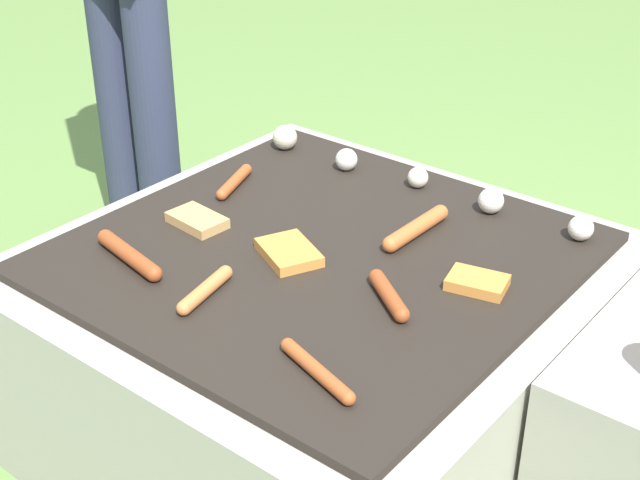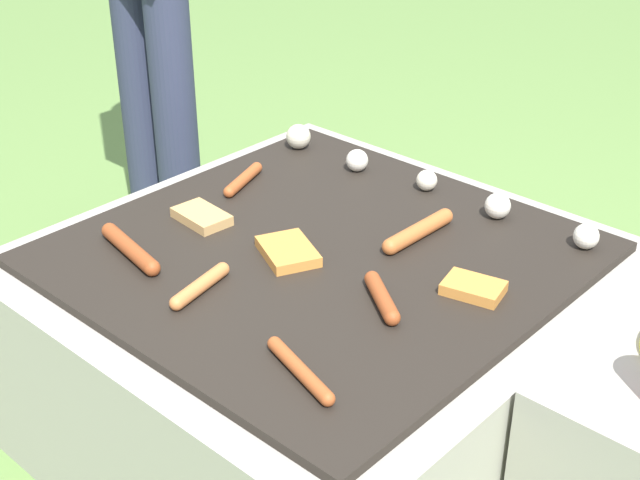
# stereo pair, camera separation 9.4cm
# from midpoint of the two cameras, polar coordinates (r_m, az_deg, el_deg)

# --- Properties ---
(ground_plane) EXTENTS (14.00, 14.00, 0.00)m
(ground_plane) POSITION_cam_midpoint_polar(r_m,az_deg,el_deg) (1.91, 1.44, -12.15)
(ground_plane) COLOR #608442
(grill) EXTENTS (0.96, 0.96, 0.44)m
(grill) POSITION_cam_midpoint_polar(r_m,az_deg,el_deg) (1.77, 1.53, -6.86)
(grill) COLOR #9E998E
(grill) RESTS_ON ground_plane
(sausage_mid_left) EXTENTS (0.07, 0.15, 0.02)m
(sausage_mid_left) POSITION_cam_midpoint_polar(r_m,az_deg,el_deg) (1.90, -3.52, 3.87)
(sausage_mid_left) COLOR #A34C23
(sausage_mid_left) RESTS_ON grill
(sausage_back_left) EXTENTS (0.13, 0.10, 0.03)m
(sausage_back_left) POSITION_cam_midpoint_polar(r_m,az_deg,el_deg) (1.49, 5.79, -3.71)
(sausage_back_left) COLOR #93421E
(sausage_back_left) RESTS_ON grill
(sausage_front_left) EXTENTS (0.20, 0.06, 0.03)m
(sausage_front_left) POSITION_cam_midpoint_polar(r_m,az_deg,el_deg) (1.65, -10.48, -0.57)
(sausage_front_left) COLOR #93421E
(sausage_front_left) RESTS_ON grill
(sausage_front_right) EXTENTS (0.17, 0.07, 0.02)m
(sausage_front_right) POSITION_cam_midpoint_polar(r_m,az_deg,el_deg) (1.33, 0.76, -8.36)
(sausage_front_right) COLOR #A34C23
(sausage_front_right) RESTS_ON grill
(sausage_back_right) EXTENTS (0.05, 0.15, 0.03)m
(sausage_back_right) POSITION_cam_midpoint_polar(r_m,az_deg,el_deg) (1.53, -5.93, -2.96)
(sausage_back_right) COLOR #C6753D
(sausage_back_right) RESTS_ON grill
(sausage_front_center) EXTENTS (0.03, 0.20, 0.03)m
(sausage_front_center) POSITION_cam_midpoint_polar(r_m,az_deg,el_deg) (1.70, 7.90, 0.55)
(sausage_front_center) COLOR #B7602D
(sausage_front_center) RESTS_ON grill
(bread_slice_left) EXTENTS (0.15, 0.13, 0.02)m
(bread_slice_left) POSITION_cam_midpoint_polar(r_m,az_deg,el_deg) (1.62, -0.41, -0.76)
(bread_slice_left) COLOR #D18438
(bread_slice_left) RESTS_ON grill
(bread_slice_center) EXTENTS (0.11, 0.09, 0.02)m
(bread_slice_center) POSITION_cam_midpoint_polar(r_m,az_deg,el_deg) (1.55, 11.52, -3.05)
(bread_slice_center) COLOR #D18438
(bread_slice_center) RESTS_ON grill
(bread_slice_right) EXTENTS (0.12, 0.08, 0.02)m
(bread_slice_right) POSITION_cam_midpoint_polar(r_m,az_deg,el_deg) (1.76, -6.07, 1.48)
(bread_slice_right) COLOR tan
(bread_slice_right) RESTS_ON grill
(mushroom_row) EXTENTS (0.77, 0.07, 0.06)m
(mushroom_row) POSITION_cam_midpoint_polar(r_m,az_deg,el_deg) (1.89, 7.28, 4.06)
(mushroom_row) COLOR beige
(mushroom_row) RESTS_ON grill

